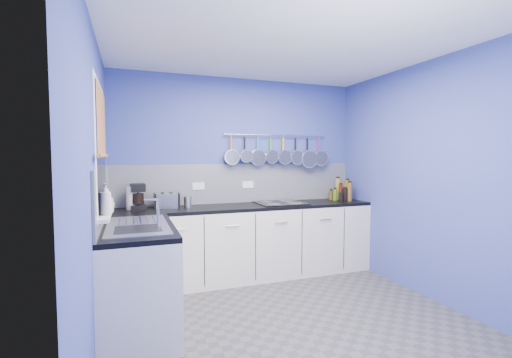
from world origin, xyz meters
TOP-DOWN VIEW (x-y plane):
  - floor at (0.00, 0.00)m, footprint 3.20×3.00m
  - ceiling at (0.00, 0.00)m, footprint 3.20×3.00m
  - wall_back at (0.00, 1.51)m, footprint 3.20×0.02m
  - wall_front at (0.00, -1.51)m, footprint 3.20×0.02m
  - wall_left at (-1.61, 0.00)m, footprint 0.02×3.00m
  - wall_right at (1.61, 0.00)m, footprint 0.02×3.00m
  - backsplash_back at (0.00, 1.49)m, footprint 3.20×0.02m
  - backsplash_left at (-1.59, 0.60)m, footprint 0.02×1.80m
  - cabinet_run_back at (0.00, 1.20)m, footprint 3.20×0.60m
  - worktop_back at (0.00, 1.20)m, footprint 3.20×0.60m
  - cabinet_run_left at (-1.30, 0.30)m, footprint 0.60×1.20m
  - worktop_left at (-1.30, 0.30)m, footprint 0.60×1.20m
  - window_frame at (-1.58, 0.30)m, footprint 0.01×1.00m
  - window_glass at (-1.57, 0.30)m, footprint 0.01×0.90m
  - bamboo_blind at (-1.56, 0.30)m, footprint 0.01×0.90m
  - window_sill at (-1.55, 0.30)m, footprint 0.10×0.98m
  - sink_unit at (-1.30, 0.30)m, footprint 0.50×0.95m
  - mixer_tap at (-1.14, 0.12)m, footprint 0.12×0.08m
  - socket_left at (-0.55, 1.48)m, footprint 0.15×0.01m
  - socket_right at (0.10, 1.48)m, footprint 0.15×0.01m
  - pot_rail at (0.50, 1.45)m, footprint 1.45×0.02m
  - soap_bottle_a at (-1.53, 0.03)m, footprint 0.12×0.12m
  - soap_bottle_b at (-1.53, 0.16)m, footprint 0.10×0.10m
  - paper_towel at (-1.34, 1.30)m, footprint 0.13×0.13m
  - coffee_maker at (-1.27, 1.28)m, footprint 0.18×0.20m
  - toaster at (-0.96, 1.30)m, footprint 0.29×0.20m
  - canister at (-0.72, 1.29)m, footprint 0.10×0.10m
  - hob at (0.45, 1.20)m, footprint 0.59×0.52m
  - pan_0 at (-0.13, 1.44)m, footprint 0.20×0.08m
  - pan_1 at (0.05, 1.44)m, footprint 0.17×0.11m
  - pan_2 at (0.23, 1.44)m, footprint 0.21×0.06m
  - pan_3 at (0.41, 1.44)m, footprint 0.19×0.08m
  - pan_4 at (0.59, 1.44)m, footprint 0.20×0.09m
  - pan_5 at (0.77, 1.44)m, footprint 0.20×0.10m
  - pan_6 at (0.95, 1.44)m, footprint 0.25×0.10m
  - pan_7 at (1.14, 1.44)m, footprint 0.22×0.10m
  - condiment_0 at (1.44, 1.32)m, footprint 0.07×0.07m
  - condiment_1 at (1.36, 1.31)m, footprint 0.07×0.07m
  - condiment_2 at (1.26, 1.32)m, footprint 0.05×0.05m
  - condiment_3 at (1.44, 1.20)m, footprint 0.07×0.07m
  - condiment_4 at (1.35, 1.22)m, footprint 0.05×0.05m
  - condiment_5 at (1.27, 1.23)m, footprint 0.06×0.06m
  - condiment_6 at (1.43, 1.13)m, footprint 0.07×0.07m
  - condiment_7 at (1.36, 1.13)m, footprint 0.07×0.07m
  - condiment_8 at (1.29, 1.11)m, footprint 0.05×0.05m

SIDE VIEW (x-z plane):
  - floor at x=0.00m, z-range -0.02..0.00m
  - cabinet_run_back at x=0.00m, z-range 0.00..0.86m
  - cabinet_run_left at x=-1.30m, z-range 0.00..0.86m
  - worktop_back at x=0.00m, z-range 0.86..0.90m
  - worktop_left at x=-1.30m, z-range 0.86..0.90m
  - sink_unit at x=-1.30m, z-range 0.90..0.91m
  - hob at x=0.45m, z-range 0.90..0.91m
  - condiment_0 at x=1.44m, z-range 0.90..1.01m
  - condiment_8 at x=1.29m, z-range 0.90..1.01m
  - canister at x=-0.72m, z-range 0.90..1.03m
  - condiment_2 at x=1.26m, z-range 0.90..1.03m
  - condiment_5 at x=1.27m, z-range 0.90..1.06m
  - condiment_7 at x=1.36m, z-range 0.90..1.07m
  - toaster at x=-0.96m, z-range 0.90..1.07m
  - condiment_4 at x=1.35m, z-range 0.90..1.12m
  - condiment_6 at x=1.43m, z-range 0.90..1.15m
  - mixer_tap at x=-1.14m, z-range 0.90..1.16m
  - paper_towel at x=-1.34m, z-range 0.90..1.16m
  - window_sill at x=-1.55m, z-range 1.02..1.05m
  - condiment_3 at x=1.44m, z-range 0.90..1.18m
  - coffee_maker at x=-1.27m, z-range 0.90..1.19m
  - condiment_1 at x=1.36m, z-range 0.90..1.20m
  - socket_left at x=-0.55m, z-range 1.09..1.18m
  - socket_right at x=0.10m, z-range 1.09..1.18m
  - soap_bottle_b at x=-1.53m, z-range 1.05..1.22m
  - backsplash_back at x=0.00m, z-range 0.90..1.40m
  - backsplash_left at x=-1.59m, z-range 0.90..1.40m
  - soap_bottle_a at x=-1.53m, z-range 1.05..1.29m
  - wall_back at x=0.00m, z-range 0.00..2.50m
  - wall_front at x=0.00m, z-range 0.00..2.50m
  - wall_left at x=-1.61m, z-range 0.00..2.50m
  - wall_right at x=1.61m, z-range 0.00..2.50m
  - window_glass at x=-1.57m, z-range 1.05..2.05m
  - window_frame at x=-1.58m, z-range 1.00..2.10m
  - pan_6 at x=0.95m, z-range 1.34..1.78m
  - pan_7 at x=1.14m, z-range 1.37..1.78m
  - pan_2 at x=0.23m, z-range 1.38..1.78m
  - pan_5 at x=0.77m, z-range 1.39..1.78m
  - pan_4 at x=0.59m, z-range 1.39..1.78m
  - pan_0 at x=-0.13m, z-range 1.39..1.78m
  - pan_3 at x=0.41m, z-range 1.40..1.78m
  - pan_1 at x=0.05m, z-range 1.42..1.78m
  - bamboo_blind at x=-1.56m, z-range 1.50..2.05m
  - pot_rail at x=0.50m, z-range 1.77..1.79m
  - ceiling at x=0.00m, z-range 2.50..2.52m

